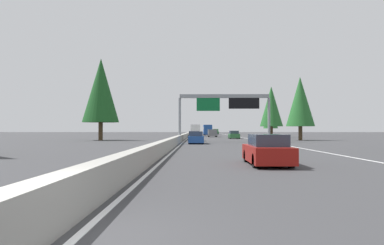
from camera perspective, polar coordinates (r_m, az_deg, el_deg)
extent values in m
plane|color=#38383A|center=(65.27, -1.01, -2.63)|extent=(320.00, 320.00, 0.00)
cube|color=#9E9B93|center=(85.25, -0.77, -1.98)|extent=(180.00, 0.56, 0.90)
cube|color=silver|center=(75.81, 7.99, -2.41)|extent=(160.00, 0.16, 0.01)
cube|color=silver|center=(75.25, -0.57, -2.43)|extent=(160.00, 0.16, 0.01)
cylinder|color=gray|center=(48.29, -2.02, 0.44)|extent=(0.36, 0.36, 6.05)
cylinder|color=gray|center=(49.23, 12.45, 0.43)|extent=(0.36, 0.36, 6.05)
cube|color=gray|center=(48.57, 5.28, 4.30)|extent=(0.50, 12.32, 0.50)
cube|color=#0C602D|center=(48.21, 2.66, 3.03)|extent=(0.12, 3.20, 1.90)
cube|color=black|center=(48.62, 8.48, 3.12)|extent=(0.16, 4.20, 1.50)
cube|color=maroon|center=(17.24, 12.12, -5.00)|extent=(4.40, 1.80, 0.76)
cube|color=#2D3847|center=(16.99, 12.25, -2.83)|extent=(2.46, 1.51, 0.56)
cylinder|color=black|center=(18.51, 8.86, -5.40)|extent=(0.64, 0.22, 0.64)
cylinder|color=black|center=(18.79, 13.65, -5.31)|extent=(0.64, 0.22, 0.64)
cylinder|color=black|center=(15.74, 10.29, -6.15)|extent=(0.64, 0.22, 0.64)
cylinder|color=black|center=(16.07, 15.89, -6.02)|extent=(0.64, 0.22, 0.64)
cube|color=#1E4793|center=(41.79, 0.67, -2.74)|extent=(4.40, 1.80, 0.76)
cube|color=#2D3847|center=(41.56, 0.67, -1.84)|extent=(2.46, 1.51, 0.56)
cylinder|color=black|center=(43.22, -0.37, -2.97)|extent=(0.64, 0.22, 0.64)
cylinder|color=black|center=(43.21, 1.72, -2.97)|extent=(0.64, 0.22, 0.64)
cylinder|color=black|center=(40.40, -0.46, -3.10)|extent=(0.64, 0.22, 0.64)
cylinder|color=black|center=(40.40, 1.78, -3.10)|extent=(0.64, 0.22, 0.64)
cube|color=slate|center=(79.56, 3.35, -1.66)|extent=(5.00, 1.95, 1.44)
cube|color=#2D3847|center=(77.26, 3.42, -1.49)|extent=(0.08, 1.48, 0.56)
cylinder|color=black|center=(81.24, 2.69, -2.09)|extent=(0.70, 0.24, 0.70)
cylinder|color=black|center=(81.31, 3.90, -2.09)|extent=(0.70, 0.24, 0.70)
cylinder|color=black|center=(77.84, 2.77, -2.13)|extent=(0.70, 0.24, 0.70)
cylinder|color=black|center=(77.91, 4.03, -2.13)|extent=(0.70, 0.24, 0.70)
cube|color=#2D6B38|center=(126.05, 3.90, -1.63)|extent=(5.60, 2.00, 0.70)
cube|color=#2D6B38|center=(127.05, 3.87, -1.27)|extent=(2.24, 1.84, 0.90)
cube|color=#2D3847|center=(127.05, 3.87, -1.23)|extent=(2.02, 1.92, 0.41)
cylinder|color=black|center=(127.86, 3.47, -1.72)|extent=(0.80, 0.28, 0.80)
cylinder|color=black|center=(127.95, 4.24, -1.72)|extent=(0.80, 0.28, 0.80)
cylinder|color=black|center=(124.16, 3.55, -1.74)|extent=(0.80, 0.28, 0.80)
cylinder|color=black|center=(124.26, 4.34, -1.74)|extent=(0.80, 0.28, 0.80)
cube|color=#1E4793|center=(109.11, 2.54, -1.17)|extent=(11.50, 2.50, 2.90)
cube|color=#2D3847|center=(109.11, 2.54, -0.98)|extent=(11.04, 2.55, 0.84)
cylinder|color=black|center=(113.11, 1.93, -1.75)|extent=(1.00, 0.30, 1.00)
cylinder|color=black|center=(113.17, 3.04, -1.75)|extent=(1.00, 0.30, 1.00)
cylinder|color=black|center=(105.06, 2.01, -1.79)|extent=(1.00, 0.30, 1.00)
cylinder|color=black|center=(105.13, 3.21, -1.79)|extent=(1.00, 0.30, 1.00)
cube|color=black|center=(51.74, 0.37, -2.44)|extent=(4.40, 1.80, 0.76)
cube|color=#2D3847|center=(51.51, 0.36, -1.71)|extent=(2.46, 1.51, 0.56)
cylinder|color=black|center=(53.16, -0.47, -2.63)|extent=(0.64, 0.22, 0.64)
cylinder|color=black|center=(53.15, 1.23, -2.63)|extent=(0.64, 0.22, 0.64)
cylinder|color=black|center=(50.35, -0.55, -2.71)|extent=(0.64, 0.22, 0.64)
cylinder|color=black|center=(50.34, 1.25, -2.71)|extent=(0.64, 0.22, 0.64)
cube|color=white|center=(90.47, 0.56, -1.14)|extent=(6.12, 2.40, 2.50)
cube|color=black|center=(94.72, 0.57, -1.32)|extent=(2.38, 2.30, 1.90)
cylinder|color=black|center=(94.57, -0.07, -1.90)|extent=(0.90, 0.28, 0.90)
cylinder|color=black|center=(94.55, 1.21, -1.90)|extent=(0.90, 0.28, 0.90)
cylinder|color=black|center=(88.79, -0.13, -1.95)|extent=(0.90, 0.28, 0.90)
cylinder|color=black|center=(88.77, 1.24, -1.95)|extent=(0.90, 0.28, 0.90)
cube|color=#2D6B38|center=(65.02, 6.85, -2.16)|extent=(4.40, 1.80, 0.76)
cube|color=#2D3847|center=(64.80, 6.87, -1.58)|extent=(2.46, 1.51, 0.56)
cylinder|color=black|center=(66.35, 6.05, -2.33)|extent=(0.64, 0.22, 0.64)
cylinder|color=black|center=(66.51, 7.40, -2.32)|extent=(0.64, 0.22, 0.64)
cylinder|color=black|center=(63.55, 6.28, -2.38)|extent=(0.64, 0.22, 0.64)
cylinder|color=black|center=(63.72, 7.69, -2.37)|extent=(0.64, 0.22, 0.64)
cylinder|color=#4C3823|center=(57.38, 17.27, -1.69)|extent=(0.60, 0.60, 2.20)
cone|color=#236028|center=(57.55, 17.24, 3.30)|extent=(4.41, 4.41, 7.81)
cylinder|color=#4C3823|center=(74.00, 12.83, -1.52)|extent=(0.62, 0.62, 2.35)
cone|color=#236028|center=(74.16, 12.81, 2.60)|extent=(4.69, 4.69, 8.32)
cylinder|color=#4C3823|center=(97.52, 12.71, -1.53)|extent=(0.58, 0.58, 1.98)
cone|color=#236028|center=(97.59, 12.69, 1.12)|extent=(3.97, 3.97, 7.03)
cylinder|color=#4C3823|center=(56.58, -14.69, -1.39)|extent=(0.67, 0.67, 2.84)
cone|color=#194C1E|center=(56.92, -14.66, 5.12)|extent=(5.67, 5.67, 10.06)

